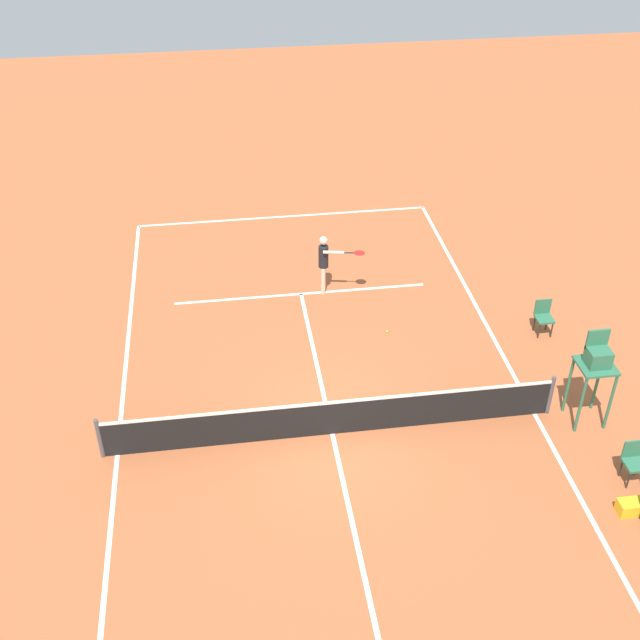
% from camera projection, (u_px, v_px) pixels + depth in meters
% --- Properties ---
extents(ground_plane, '(60.00, 60.00, 0.00)m').
position_uv_depth(ground_plane, '(332.00, 434.00, 18.01)').
color(ground_plane, '#AD5933').
extents(court_lines, '(9.69, 21.37, 0.01)m').
position_uv_depth(court_lines, '(332.00, 433.00, 18.01)').
color(court_lines, white).
rests_on(court_lines, ground).
extents(tennis_net, '(10.29, 0.10, 1.07)m').
position_uv_depth(tennis_net, '(332.00, 417.00, 17.73)').
color(tennis_net, '#4C4C51').
rests_on(tennis_net, ground).
extents(player_serving, '(1.27, 0.77, 1.79)m').
position_uv_depth(player_serving, '(325.00, 259.00, 22.24)').
color(player_serving, beige).
rests_on(player_serving, ground).
extents(tennis_ball, '(0.07, 0.07, 0.07)m').
position_uv_depth(tennis_ball, '(387.00, 331.00, 21.20)').
color(tennis_ball, '#CCE033').
rests_on(tennis_ball, ground).
extents(umpire_chair, '(0.80, 0.80, 2.41)m').
position_uv_depth(umpire_chair, '(596.00, 364.00, 17.51)').
color(umpire_chair, '#2D6B4C').
rests_on(umpire_chair, ground).
extents(courtside_chair_mid, '(0.44, 0.46, 0.95)m').
position_uv_depth(courtside_chair_mid, '(544.00, 315.00, 20.93)').
color(courtside_chair_mid, '#262626').
rests_on(courtside_chair_mid, ground).
extents(courtside_chair_far, '(0.44, 0.46, 0.95)m').
position_uv_depth(courtside_chair_far, '(634.00, 460.00, 16.59)').
color(courtside_chair_far, '#262626').
rests_on(courtside_chair_far, ground).
extents(equipment_bag, '(0.76, 0.32, 0.30)m').
position_uv_depth(equipment_bag, '(636.00, 507.00, 16.05)').
color(equipment_bag, yellow).
rests_on(equipment_bag, ground).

